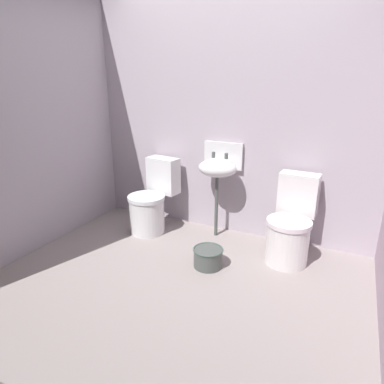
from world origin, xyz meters
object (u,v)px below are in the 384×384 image
at_px(toilet_left, 152,202).
at_px(toilet_right, 291,227).
at_px(sink, 218,167).
at_px(bucket, 208,257).

distance_m(toilet_left, toilet_right, 1.50).
bearing_deg(sink, toilet_left, -165.01).
distance_m(toilet_right, bucket, 0.81).
xyz_separation_m(sink, bucket, (0.18, -0.66, -0.66)).
relative_size(toilet_left, sink, 0.79).
bearing_deg(toilet_left, bucket, 160.30).
distance_m(sink, bucket, 0.95).
bearing_deg(toilet_left, toilet_right, -171.68).
bearing_deg(toilet_left, sink, -156.67).
height_order(toilet_right, bucket, toilet_right).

